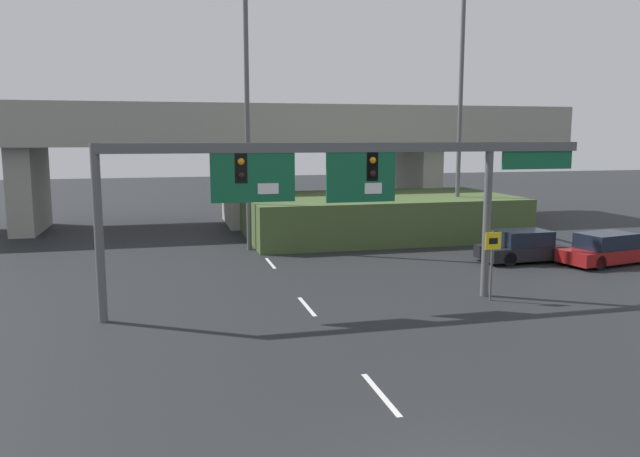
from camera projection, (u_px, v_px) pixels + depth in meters
The scene contains 9 objects.
lane_markings at pixel (286, 282), 24.61m from camera, with size 0.14×24.67×0.01m.
signal_gantry at pixel (339, 174), 20.47m from camera, with size 16.54×0.44×5.49m.
speed_limit_sign at pixel (492, 255), 21.58m from camera, with size 0.60×0.11×2.47m.
highway_light_pole_near at pixel (246, 68), 30.21m from camera, with size 0.70×0.36×17.17m.
highway_light_pole_far at pixel (461, 71), 33.88m from camera, with size 0.70×0.36×17.64m.
overpass_bridge at pixel (236, 142), 39.86m from camera, with size 43.81×7.51×7.59m.
grass_embankment at pixel (378, 216), 35.68m from camera, with size 14.94×8.39×2.32m.
parked_sedan_near_right at pixel (525, 247), 28.52m from camera, with size 4.42×1.91×1.44m.
parked_sedan_mid_right at pixel (608, 250), 27.93m from camera, with size 4.94×2.66×1.41m.
Camera 1 is at (-4.52, -8.57, 5.72)m, focal length 35.00 mm.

